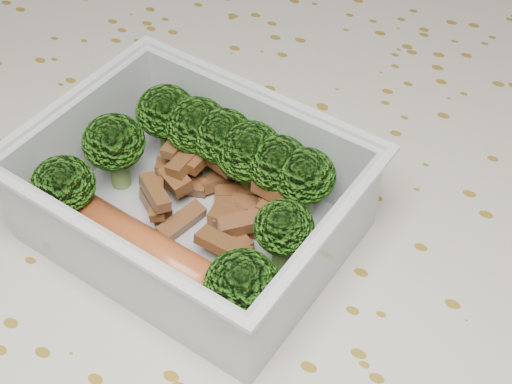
% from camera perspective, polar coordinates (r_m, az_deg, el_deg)
% --- Properties ---
extents(dining_table, '(1.40, 0.90, 0.75)m').
position_cam_1_polar(dining_table, '(0.55, -0.28, -8.39)').
color(dining_table, brown).
rests_on(dining_table, ground).
extents(tablecloth, '(1.46, 0.96, 0.19)m').
position_cam_1_polar(tablecloth, '(0.51, -0.30, -5.15)').
color(tablecloth, beige).
rests_on(tablecloth, dining_table).
extents(lunch_container, '(0.22, 0.18, 0.07)m').
position_cam_1_polar(lunch_container, '(0.45, -5.08, -1.15)').
color(lunch_container, silver).
rests_on(lunch_container, tablecloth).
extents(broccoli_florets, '(0.17, 0.14, 0.06)m').
position_cam_1_polar(broccoli_florets, '(0.45, -3.77, 1.95)').
color(broccoli_florets, '#608C3F').
rests_on(broccoli_florets, lunch_container).
extents(meat_pile, '(0.12, 0.09, 0.03)m').
position_cam_1_polar(meat_pile, '(0.47, -2.92, -0.39)').
color(meat_pile, brown).
rests_on(meat_pile, lunch_container).
extents(sausage, '(0.17, 0.05, 0.03)m').
position_cam_1_polar(sausage, '(0.43, -8.10, -5.06)').
color(sausage, '#AC4C24').
rests_on(sausage, lunch_container).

